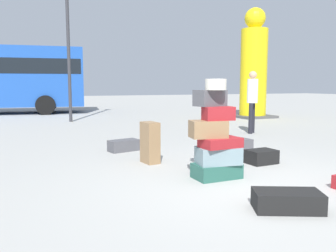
{
  "coord_description": "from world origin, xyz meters",
  "views": [
    {
      "loc": [
        -2.76,
        -3.95,
        1.39
      ],
      "look_at": [
        -0.15,
        2.34,
        0.57
      ],
      "focal_mm": 37.11,
      "sensor_mm": 36.0,
      "label": 1
    }
  ],
  "objects_px": {
    "suitcase_brown_upright_blue": "(150,143)",
    "suitcase_black_behind_tower": "(287,201)",
    "person_bearded_onlooker": "(252,96)",
    "suitcase_charcoal_left_side": "(235,146)",
    "yellow_dummy_statue": "(254,69)",
    "suitcase_tower": "(215,139)",
    "suitcase_charcoal_white_trunk": "(124,145)",
    "suitcase_black_foreground_far": "(261,157)"
  },
  "relations": [
    {
      "from": "suitcase_charcoal_left_side",
      "to": "yellow_dummy_statue",
      "type": "bearing_deg",
      "value": 44.61
    },
    {
      "from": "suitcase_black_foreground_far",
      "to": "yellow_dummy_statue",
      "type": "relative_size",
      "value": 0.11
    },
    {
      "from": "suitcase_tower",
      "to": "person_bearded_onlooker",
      "type": "xyz_separation_m",
      "value": [
        3.41,
        3.8,
        0.47
      ]
    },
    {
      "from": "suitcase_charcoal_white_trunk",
      "to": "suitcase_black_foreground_far",
      "type": "height_order",
      "value": "suitcase_black_foreground_far"
    },
    {
      "from": "suitcase_brown_upright_blue",
      "to": "suitcase_black_behind_tower",
      "type": "distance_m",
      "value": 2.89
    },
    {
      "from": "suitcase_charcoal_white_trunk",
      "to": "yellow_dummy_statue",
      "type": "height_order",
      "value": "yellow_dummy_statue"
    },
    {
      "from": "yellow_dummy_statue",
      "to": "suitcase_black_foreground_far",
      "type": "bearing_deg",
      "value": -125.1
    },
    {
      "from": "suitcase_black_behind_tower",
      "to": "yellow_dummy_statue",
      "type": "relative_size",
      "value": 0.16
    },
    {
      "from": "suitcase_charcoal_left_side",
      "to": "suitcase_charcoal_white_trunk",
      "type": "bearing_deg",
      "value": 147.91
    },
    {
      "from": "person_bearded_onlooker",
      "to": "suitcase_charcoal_white_trunk",
      "type": "bearing_deg",
      "value": -22.42
    },
    {
      "from": "suitcase_black_foreground_far",
      "to": "yellow_dummy_statue",
      "type": "bearing_deg",
      "value": 50.81
    },
    {
      "from": "suitcase_brown_upright_blue",
      "to": "person_bearded_onlooker",
      "type": "height_order",
      "value": "person_bearded_onlooker"
    },
    {
      "from": "suitcase_charcoal_left_side",
      "to": "person_bearded_onlooker",
      "type": "relative_size",
      "value": 0.38
    },
    {
      "from": "suitcase_charcoal_left_side",
      "to": "suitcase_black_foreground_far",
      "type": "xyz_separation_m",
      "value": [
        -0.16,
        -1.07,
        -0.01
      ]
    },
    {
      "from": "suitcase_tower",
      "to": "suitcase_black_behind_tower",
      "type": "distance_m",
      "value": 1.57
    },
    {
      "from": "suitcase_black_behind_tower",
      "to": "person_bearded_onlooker",
      "type": "xyz_separation_m",
      "value": [
        3.35,
        5.29,
        0.95
      ]
    },
    {
      "from": "suitcase_charcoal_white_trunk",
      "to": "person_bearded_onlooker",
      "type": "bearing_deg",
      "value": 2.87
    },
    {
      "from": "suitcase_tower",
      "to": "suitcase_brown_upright_blue",
      "type": "xyz_separation_m",
      "value": [
        -0.56,
        1.32,
        -0.23
      ]
    },
    {
      "from": "suitcase_brown_upright_blue",
      "to": "suitcase_black_foreground_far",
      "type": "height_order",
      "value": "suitcase_brown_upright_blue"
    },
    {
      "from": "suitcase_charcoal_white_trunk",
      "to": "person_bearded_onlooker",
      "type": "relative_size",
      "value": 0.35
    },
    {
      "from": "suitcase_tower",
      "to": "suitcase_charcoal_white_trunk",
      "type": "height_order",
      "value": "suitcase_tower"
    },
    {
      "from": "suitcase_brown_upright_blue",
      "to": "yellow_dummy_statue",
      "type": "xyz_separation_m",
      "value": [
        6.96,
        6.53,
        1.67
      ]
    },
    {
      "from": "suitcase_brown_upright_blue",
      "to": "yellow_dummy_statue",
      "type": "height_order",
      "value": "yellow_dummy_statue"
    },
    {
      "from": "suitcase_black_foreground_far",
      "to": "person_bearded_onlooker",
      "type": "distance_m",
      "value": 4.04
    },
    {
      "from": "suitcase_charcoal_left_side",
      "to": "yellow_dummy_statue",
      "type": "height_order",
      "value": "yellow_dummy_statue"
    },
    {
      "from": "suitcase_black_foreground_far",
      "to": "person_bearded_onlooker",
      "type": "xyz_separation_m",
      "value": [
        2.17,
        3.28,
        0.94
      ]
    },
    {
      "from": "suitcase_black_behind_tower",
      "to": "suitcase_black_foreground_far",
      "type": "bearing_deg",
      "value": 84.18
    },
    {
      "from": "person_bearded_onlooker",
      "to": "yellow_dummy_statue",
      "type": "height_order",
      "value": "yellow_dummy_statue"
    },
    {
      "from": "person_bearded_onlooker",
      "to": "suitcase_brown_upright_blue",
      "type": "bearing_deg",
      "value": -6.96
    },
    {
      "from": "suitcase_brown_upright_blue",
      "to": "person_bearded_onlooker",
      "type": "bearing_deg",
      "value": 23.35
    },
    {
      "from": "suitcase_charcoal_left_side",
      "to": "suitcase_black_behind_tower",
      "type": "distance_m",
      "value": 3.36
    },
    {
      "from": "suitcase_charcoal_left_side",
      "to": "suitcase_black_behind_tower",
      "type": "bearing_deg",
      "value": -120.51
    },
    {
      "from": "suitcase_charcoal_left_side",
      "to": "suitcase_black_behind_tower",
      "type": "xyz_separation_m",
      "value": [
        -1.35,
        -3.07,
        -0.02
      ]
    },
    {
      "from": "yellow_dummy_statue",
      "to": "suitcase_brown_upright_blue",
      "type": "bearing_deg",
      "value": -136.81
    },
    {
      "from": "suitcase_tower",
      "to": "suitcase_black_behind_tower",
      "type": "bearing_deg",
      "value": -87.84
    },
    {
      "from": "suitcase_charcoal_white_trunk",
      "to": "yellow_dummy_statue",
      "type": "distance_m",
      "value": 9.05
    },
    {
      "from": "suitcase_brown_upright_blue",
      "to": "yellow_dummy_statue",
      "type": "relative_size",
      "value": 0.16
    },
    {
      "from": "yellow_dummy_statue",
      "to": "suitcase_charcoal_left_side",
      "type": "bearing_deg",
      "value": -128.55
    },
    {
      "from": "suitcase_tower",
      "to": "suitcase_brown_upright_blue",
      "type": "relative_size",
      "value": 2.01
    },
    {
      "from": "suitcase_brown_upright_blue",
      "to": "yellow_dummy_statue",
      "type": "bearing_deg",
      "value": 34.58
    },
    {
      "from": "suitcase_charcoal_white_trunk",
      "to": "suitcase_black_foreground_far",
      "type": "distance_m",
      "value": 2.83
    },
    {
      "from": "suitcase_charcoal_left_side",
      "to": "yellow_dummy_statue",
      "type": "xyz_separation_m",
      "value": [
        4.99,
        6.27,
        1.9
      ]
    }
  ]
}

